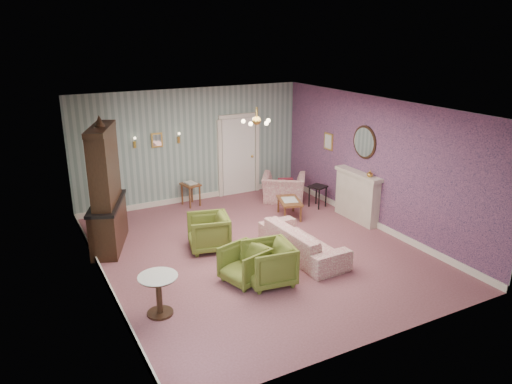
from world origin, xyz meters
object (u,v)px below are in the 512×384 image
side_table_black (318,196)px  pedestal_table (159,295)px  coffee_table (289,208)px  wingback_chair (284,184)px  dresser (105,185)px  olive_chair_c (209,231)px  sofa_chintz (303,236)px  olive_chair_b (244,263)px  fireplace (357,196)px  olive_chair_a (269,262)px

side_table_black → pedestal_table: 5.77m
coffee_table → pedestal_table: size_ratio=1.26×
wingback_chair → dresser: (-4.61, -0.74, 0.86)m
olive_chair_c → wingback_chair: (2.86, 1.81, 0.07)m
sofa_chintz → pedestal_table: sofa_chintz is taller
sofa_chintz → wingback_chair: bearing=-26.5°
side_table_black → pedestal_table: pedestal_table is taller
olive_chair_b → dresser: size_ratio=0.28×
side_table_black → pedestal_table: size_ratio=0.82×
olive_chair_c → sofa_chintz: size_ratio=0.39×
olive_chair_c → coffee_table: bearing=121.8°
sofa_chintz → wingback_chair: 3.24m
fireplace → coffee_table: (-1.30, 0.88, -0.36)m
olive_chair_c → fireplace: size_ratio=0.58×
olive_chair_b → pedestal_table: olive_chair_b is taller
olive_chair_a → olive_chair_b: bearing=-116.7°
olive_chair_b → olive_chair_c: bearing=165.2°
sofa_chintz → dresser: dresser is taller
olive_chair_b → olive_chair_a: bearing=39.5°
coffee_table → pedestal_table: bearing=-146.7°
olive_chair_a → dresser: size_ratio=0.31×
olive_chair_c → side_table_black: (3.38, 1.02, -0.13)m
fireplace → coffee_table: 1.61m
olive_chair_c → dresser: bearing=-107.6°
olive_chair_a → coffee_table: 3.25m
wingback_chair → fireplace: bearing=147.6°
olive_chair_a → olive_chair_c: olive_chair_a is taller
fireplace → sofa_chintz: bearing=-154.8°
side_table_black → wingback_chair: bearing=123.0°
dresser → olive_chair_a: bearing=-31.7°
olive_chair_b → pedestal_table: (-1.65, -0.32, -0.03)m
wingback_chair → olive_chair_c: bearing=66.9°
olive_chair_b → coffee_table: size_ratio=0.86×
side_table_black → olive_chair_b: bearing=-142.5°
wingback_chair → sofa_chintz: bearing=100.1°
olive_chair_b → wingback_chair: wingback_chair is taller
olive_chair_b → side_table_black: bearing=111.5°
sofa_chintz → olive_chair_a: bearing=118.0°
side_table_black → olive_chair_a: bearing=-136.8°
fireplace → side_table_black: (-0.30, 1.14, -0.30)m
olive_chair_a → sofa_chintz: bearing=127.8°
olive_chair_b → dresser: bearing=-161.9°
olive_chair_c → coffee_table: size_ratio=0.95×
olive_chair_c → dresser: dresser is taller
dresser → side_table_black: (5.12, -0.06, -1.05)m
olive_chair_a → pedestal_table: size_ratio=1.21×
wingback_chair → pedestal_table: bearing=74.0°
olive_chair_a → sofa_chintz: 1.32m
wingback_chair → fireplace: size_ratio=0.77×
olive_chair_c → side_table_black: bearing=120.9°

